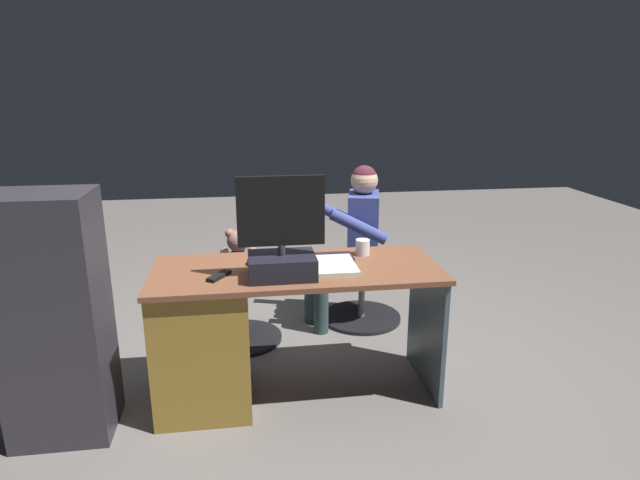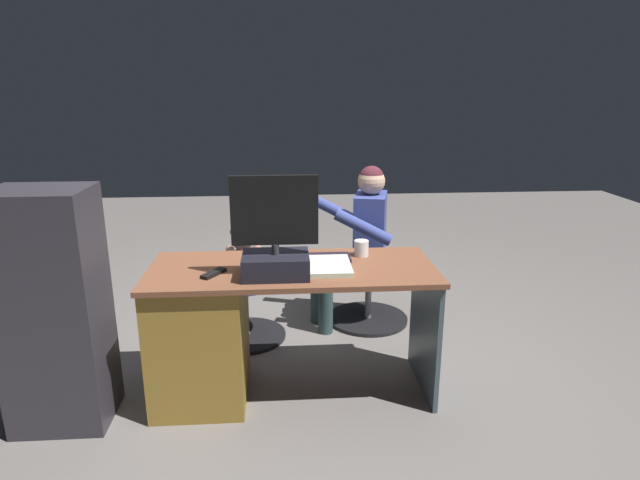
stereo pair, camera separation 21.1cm
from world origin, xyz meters
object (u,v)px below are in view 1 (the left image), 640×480
object	(u,v)px
desk	(224,331)
tv_remote	(219,276)
visitor_chair	(362,288)
keyboard	(313,258)
cup	(363,247)
teddy_bear	(239,256)
monitor	(282,249)
person	(353,233)
office_chair_teddy	(241,305)
computer_mouse	(253,261)

from	to	relation	value
desk	tv_remote	distance (m)	0.35
visitor_chair	keyboard	bearing A→B (deg)	59.61
cup	teddy_bear	distance (m)	0.87
monitor	keyboard	xyz separation A→B (m)	(-0.18, -0.22, -0.13)
tv_remote	person	size ratio (longest dim) A/B	0.14
office_chair_teddy	person	bearing A→B (deg)	-166.23
monitor	tv_remote	xyz separation A→B (m)	(0.30, -0.02, -0.13)
visitor_chair	person	distance (m)	0.42
computer_mouse	cup	bearing A→B (deg)	-172.76
desk	visitor_chair	size ratio (longest dim) A/B	2.61
keyboard	visitor_chair	size ratio (longest dim) A/B	0.75
desk	tv_remote	size ratio (longest dim) A/B	9.73
monitor	visitor_chair	distance (m)	1.32
desk	teddy_bear	bearing A→B (deg)	-97.13
cup	office_chair_teddy	world-z (taller)	cup
cup	visitor_chair	xyz separation A→B (m)	(-0.17, -0.71, -0.52)
office_chair_teddy	person	distance (m)	0.88
teddy_bear	tv_remote	bearing A→B (deg)	83.43
keyboard	teddy_bear	xyz separation A→B (m)	(0.40, -0.56, -0.15)
keyboard	teddy_bear	world-z (taller)	teddy_bear
desk	keyboard	distance (m)	0.60
desk	person	xyz separation A→B (m)	(-0.85, -0.85, 0.26)
office_chair_teddy	visitor_chair	bearing A→B (deg)	-166.23
desk	keyboard	world-z (taller)	keyboard
cup	office_chair_teddy	distance (m)	0.98
keyboard	tv_remote	xyz separation A→B (m)	(0.49, 0.20, -0.00)
keyboard	computer_mouse	xyz separation A→B (m)	(0.32, 0.02, 0.01)
desk	visitor_chair	world-z (taller)	desk
person	desk	bearing A→B (deg)	44.91
monitor	person	distance (m)	1.13
desk	computer_mouse	world-z (taller)	computer_mouse
visitor_chair	monitor	bearing A→B (deg)	57.45
computer_mouse	office_chair_teddy	size ratio (longest dim) A/B	0.19
computer_mouse	person	world-z (taller)	person
tv_remote	person	distance (m)	1.27
computer_mouse	person	distance (m)	1.03
desk	tv_remote	world-z (taller)	tv_remote
cup	teddy_bear	world-z (taller)	cup
tv_remote	office_chair_teddy	bearing A→B (deg)	-63.78
monitor	tv_remote	world-z (taller)	monitor
desk	visitor_chair	xyz separation A→B (m)	(-0.93, -0.86, -0.15)
keyboard	teddy_bear	distance (m)	0.71
visitor_chair	desk	bearing A→B (deg)	43.06
office_chair_teddy	teddy_bear	bearing A→B (deg)	-90.00
tv_remote	visitor_chair	bearing A→B (deg)	-101.20
cup	person	world-z (taller)	person
desk	monitor	distance (m)	0.57
computer_mouse	cup	distance (m)	0.60
computer_mouse	visitor_chair	distance (m)	1.20
visitor_chair	teddy_bear	bearing A→B (deg)	13.00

